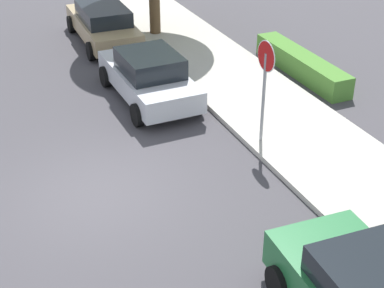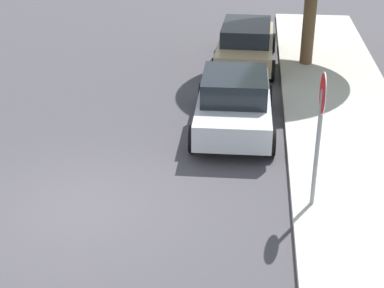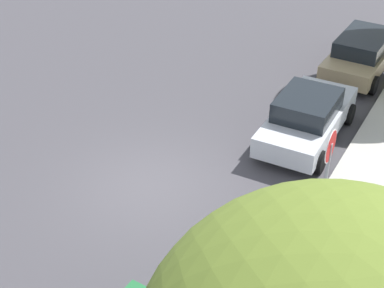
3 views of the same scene
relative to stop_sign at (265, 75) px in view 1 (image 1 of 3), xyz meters
The scene contains 6 objects.
ground_plane 4.86m from the stop_sign, 83.90° to the right, with size 60.00×60.00×0.00m, color #423F44.
sidewalk_curb 2.23m from the stop_sign, 67.85° to the left, with size 32.00×3.09×0.14m, color #B2ADA3.
stop_sign is the anchor object (origin of this frame).
parked_car_silver 4.17m from the stop_sign, 155.40° to the right, with size 4.22×2.03×1.48m.
parked_car_tan 9.07m from the stop_sign, behind, with size 4.59×2.02×1.39m.
front_yard_hedge 5.13m from the stop_sign, 135.24° to the left, with size 4.49×0.74×0.69m.
Camera 1 is at (10.73, -2.39, 7.47)m, focal length 55.00 mm.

